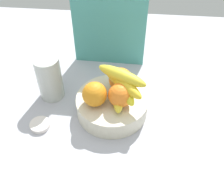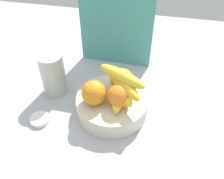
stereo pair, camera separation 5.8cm
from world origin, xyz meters
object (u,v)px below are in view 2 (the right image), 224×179
at_px(banana_bunch, 121,85).
at_px(jar_lid, 40,119).
at_px(cutting_board, 116,23).
at_px(thermos_tumbler, 53,74).
at_px(fruit_bowl, 112,105).
at_px(orange_center, 122,80).
at_px(orange_front_left, 94,93).
at_px(orange_front_right, 120,96).

relative_size(banana_bunch, jar_lid, 2.68).
bearing_deg(cutting_board, thermos_tumbler, -128.77).
relative_size(thermos_tumbler, jar_lid, 2.49).
bearing_deg(fruit_bowl, orange_center, 65.44).
bearing_deg(jar_lid, cutting_board, 62.65).
xyz_separation_m(cutting_board, jar_lid, (-0.19, -0.37, -0.17)).
relative_size(fruit_bowl, orange_center, 3.02).
relative_size(cutting_board, jar_lid, 5.52).
height_order(orange_front_left, orange_center, same).
relative_size(orange_center, thermos_tumbler, 0.49).
distance_m(cutting_board, thermos_tumbler, 0.30).
relative_size(orange_front_right, banana_bunch, 0.45).
xyz_separation_m(orange_front_left, banana_bunch, (0.08, 0.04, 0.01)).
distance_m(fruit_bowl, orange_front_right, 0.08).
bearing_deg(banana_bunch, fruit_bowl, -158.66).
bearing_deg(jar_lid, thermos_tumbler, 88.36).
height_order(orange_front_right, orange_center, same).
bearing_deg(orange_front_left, jar_lid, -160.41).
relative_size(orange_front_right, cutting_board, 0.22).
bearing_deg(thermos_tumbler, banana_bunch, -10.83).
xyz_separation_m(fruit_bowl, jar_lid, (-0.23, -0.09, -0.02)).
relative_size(fruit_bowl, orange_front_left, 3.02).
relative_size(banana_bunch, thermos_tumbler, 1.07).
relative_size(fruit_bowl, thermos_tumbler, 1.47).
xyz_separation_m(orange_front_right, jar_lid, (-0.26, -0.07, -0.10)).
bearing_deg(banana_bunch, orange_front_right, -88.90).
xyz_separation_m(cutting_board, thermos_tumbler, (-0.19, -0.22, -0.10)).
bearing_deg(jar_lid, orange_front_left, 19.59).
relative_size(orange_front_left, orange_front_right, 1.00).
distance_m(orange_front_left, cutting_board, 0.31).
bearing_deg(jar_lid, banana_bunch, 21.14).
distance_m(orange_center, jar_lid, 0.30).
bearing_deg(thermos_tumbler, fruit_bowl, -14.84).
height_order(orange_front_left, banana_bunch, banana_bunch).
xyz_separation_m(orange_front_right, cutting_board, (-0.07, 0.30, 0.08)).
xyz_separation_m(banana_bunch, cutting_board, (-0.07, 0.27, 0.06)).
xyz_separation_m(orange_front_left, orange_center, (0.08, 0.08, 0.00)).
xyz_separation_m(orange_front_right, orange_center, (-0.01, 0.07, 0.00)).
distance_m(fruit_bowl, banana_bunch, 0.09).
relative_size(fruit_bowl, orange_front_right, 3.02).
height_order(orange_center, jar_lid, orange_center).
relative_size(orange_center, banana_bunch, 0.45).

